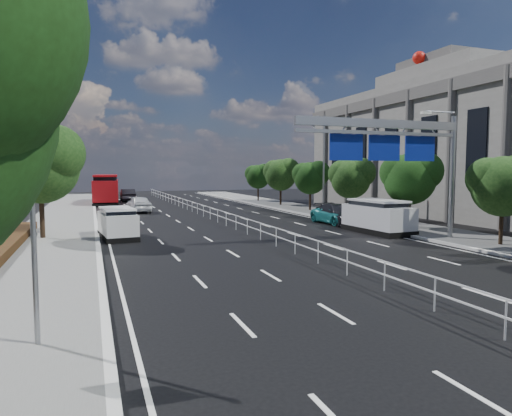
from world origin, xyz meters
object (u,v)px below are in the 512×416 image
near_car_silver (139,204)px  overhead_gantry (397,143)px  silver_minivan (378,216)px  parked_car_teal (337,215)px  pedestrian_b (397,211)px  toilet_sign (10,222)px  parked_car_dark (338,214)px  pedestrian_a (402,214)px  white_minivan (117,223)px  near_car_dark (128,195)px  red_bus (106,189)px

near_car_silver → overhead_gantry: bearing=109.8°
silver_minivan → parked_car_teal: 5.24m
pedestrian_b → toilet_sign: bearing=57.0°
parked_car_dark → pedestrian_a: bearing=-48.1°
white_minivan → pedestrian_a: 19.27m
toilet_sign → near_car_dark: bearing=83.0°
overhead_gantry → parked_car_dark: (1.56, 8.95, -4.85)m
overhead_gantry → red_bus: overhead_gantry is taller
near_car_silver → near_car_dark: (0.18, 16.37, 0.01)m
parked_car_teal → pedestrian_a: pedestrian_a is taller
toilet_sign → overhead_gantry: (17.69, 10.05, 2.66)m
pedestrian_b → parked_car_dark: bearing=-3.1°
near_car_silver → parked_car_dark: size_ratio=0.90×
overhead_gantry → near_car_silver: bearing=115.6°
pedestrian_a → parked_car_dark: bearing=-45.6°
parked_car_teal → parked_car_dark: 0.18m
near_car_dark → pedestrian_a: bearing=114.2°
red_bus → pedestrian_a: red_bus is taller
white_minivan → parked_car_dark: bearing=0.6°
red_bus → parked_car_dark: (15.80, -28.60, -1.08)m
pedestrian_a → silver_minivan: bearing=29.5°
pedestrian_b → pedestrian_a: bearing=83.2°
silver_minivan → pedestrian_a: 3.39m
near_car_silver → pedestrian_b: bearing=129.3°
near_car_dark → red_bus: bearing=49.2°
near_car_dark → overhead_gantry: bearing=105.5°
white_minivan → parked_car_dark: (16.13, 1.81, -0.15)m
red_bus → parked_car_teal: size_ratio=2.42×
silver_minivan → pedestrian_b: bearing=36.7°
near_car_silver → near_car_dark: bearing=-96.4°
toilet_sign → red_bus: size_ratio=0.36×
white_minivan → parked_car_teal: bearing=1.2°
silver_minivan → parked_car_teal: size_ratio=1.08×
parked_car_teal → pedestrian_a: bearing=-52.3°
overhead_gantry → pedestrian_b: size_ratio=5.56×
white_minivan → pedestrian_b: pedestrian_b is taller
white_minivan → toilet_sign: bearing=-106.2°
red_bus → near_car_silver: 13.46m
overhead_gantry → parked_car_dark: bearing=80.1°
toilet_sign → pedestrian_b: 29.03m
overhead_gantry → red_bus: bearing=110.8°
toilet_sign → parked_car_teal: 27.26m
pedestrian_b → silver_minivan: bearing=60.0°
red_bus → near_car_silver: (2.56, -13.17, -1.04)m
near_car_silver → pedestrian_b: size_ratio=2.55×
overhead_gantry → pedestrian_a: overhead_gantry is taller
toilet_sign → silver_minivan: toilet_sign is taller
toilet_sign → white_minivan: size_ratio=0.98×
white_minivan → pedestrian_b: (20.14, 0.07, 0.15)m
parked_car_dark → overhead_gantry: bearing=-98.4°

